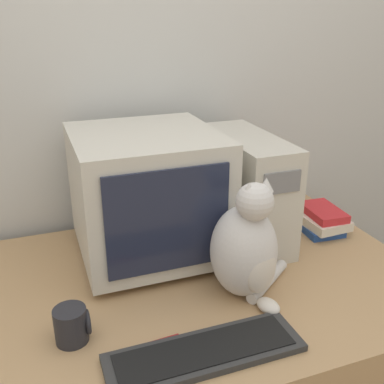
# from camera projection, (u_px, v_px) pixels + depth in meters

# --- Properties ---
(wall_back) EXTENTS (7.00, 0.05, 2.50)m
(wall_back) POSITION_uv_depth(u_px,v_px,m) (133.00, 95.00, 1.67)
(wall_back) COLOR silver
(wall_back) RESTS_ON ground_plane
(desk) EXTENTS (1.51, 0.94, 0.77)m
(desk) POSITION_uv_depth(u_px,v_px,m) (182.00, 376.00, 1.54)
(desk) COLOR tan
(desk) RESTS_ON ground_plane
(crt_monitor) EXTENTS (0.45, 0.47, 0.42)m
(crt_monitor) POSITION_uv_depth(u_px,v_px,m) (147.00, 194.00, 1.47)
(crt_monitor) COLOR beige
(crt_monitor) RESTS_ON desk
(computer_tower) EXTENTS (0.18, 0.46, 0.38)m
(computer_tower) POSITION_uv_depth(u_px,v_px,m) (246.00, 188.00, 1.59)
(computer_tower) COLOR beige
(computer_tower) RESTS_ON desk
(keyboard) EXTENTS (0.49, 0.15, 0.02)m
(keyboard) POSITION_uv_depth(u_px,v_px,m) (205.00, 352.00, 1.08)
(keyboard) COLOR #2D2D2D
(keyboard) RESTS_ON desk
(cat) EXTENTS (0.30, 0.27, 0.36)m
(cat) POSITION_uv_depth(u_px,v_px,m) (247.00, 249.00, 1.27)
(cat) COLOR silver
(cat) RESTS_ON desk
(book_stack) EXTENTS (0.15, 0.21, 0.09)m
(book_stack) POSITION_uv_depth(u_px,v_px,m) (320.00, 220.00, 1.69)
(book_stack) COLOR #234793
(book_stack) RESTS_ON desk
(pen) EXTENTS (0.15, 0.02, 0.01)m
(pen) POSITION_uv_depth(u_px,v_px,m) (151.00, 343.00, 1.12)
(pen) COLOR maroon
(pen) RESTS_ON desk
(mug) EXTENTS (0.09, 0.08, 0.09)m
(mug) POSITION_uv_depth(u_px,v_px,m) (72.00, 325.00, 1.12)
(mug) COLOR #232328
(mug) RESTS_ON desk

